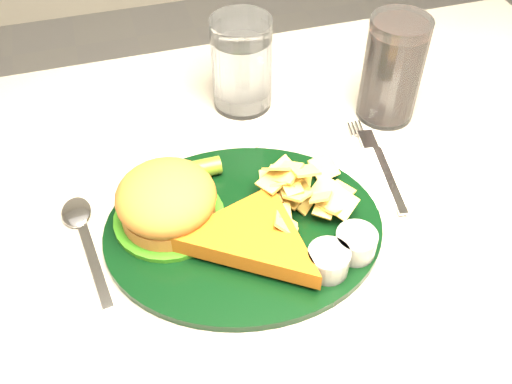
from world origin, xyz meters
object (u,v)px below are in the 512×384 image
dinner_plate (243,210)px  table (257,368)px  water_glass (242,64)px  cola_glass (392,70)px  fork_napkin (386,175)px

dinner_plate → table: bearing=36.0°
water_glass → dinner_plate: bearing=-105.4°
water_glass → cola_glass: (0.19, -0.08, 0.01)m
table → water_glass: bearing=78.7°
dinner_plate → cola_glass: (0.26, 0.16, 0.04)m
dinner_plate → water_glass: bearing=84.0°
table → dinner_plate: 0.41m
cola_glass → fork_napkin: bearing=-114.4°
dinner_plate → fork_napkin: (0.20, 0.03, -0.03)m
fork_napkin → cola_glass: bearing=75.0°
dinner_plate → water_glass: (0.07, 0.24, 0.03)m
dinner_plate → cola_glass: bearing=40.8°
fork_napkin → water_glass: bearing=132.6°
water_glass → cola_glass: bearing=-23.6°
water_glass → cola_glass: cola_glass is taller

